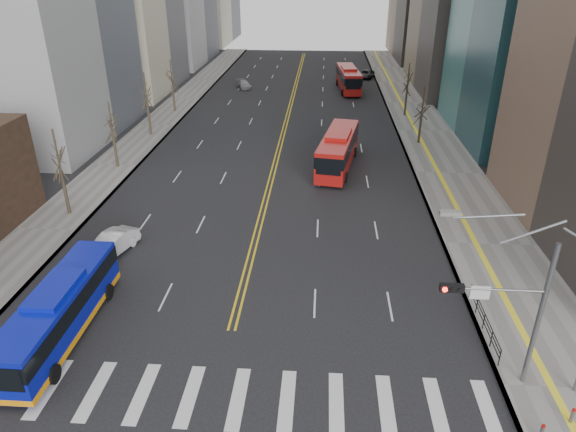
# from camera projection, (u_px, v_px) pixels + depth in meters

# --- Properties ---
(ground) EXTENTS (220.00, 220.00, 0.00)m
(ground) POSITION_uv_depth(u_px,v_px,m) (214.00, 397.00, 24.83)
(ground) COLOR black
(sidewalk_right) EXTENTS (7.00, 130.00, 0.15)m
(sidewalk_right) POSITION_uv_depth(u_px,v_px,m) (424.00, 131.00, 63.96)
(sidewalk_right) COLOR slate
(sidewalk_right) RESTS_ON ground
(sidewalk_left) EXTENTS (5.00, 130.00, 0.15)m
(sidewalk_left) POSITION_uv_depth(u_px,v_px,m) (157.00, 125.00, 66.07)
(sidewalk_left) COLOR slate
(sidewalk_left) RESTS_ON ground
(crosswalk) EXTENTS (26.70, 4.00, 0.01)m
(crosswalk) POSITION_uv_depth(u_px,v_px,m) (214.00, 397.00, 24.83)
(crosswalk) COLOR silver
(crosswalk) RESTS_ON ground
(centerline) EXTENTS (0.55, 100.00, 0.01)m
(centerline) POSITION_uv_depth(u_px,v_px,m) (290.00, 108.00, 74.02)
(centerline) COLOR gold
(centerline) RESTS_ON ground
(signal_mast) EXTENTS (5.37, 0.37, 9.39)m
(signal_mast) POSITION_uv_depth(u_px,v_px,m) (511.00, 302.00, 23.61)
(signal_mast) COLOR slate
(signal_mast) RESTS_ON ground
(pedestrian_railing) EXTENTS (0.06, 6.06, 1.02)m
(pedestrian_railing) POSITION_uv_depth(u_px,v_px,m) (484.00, 319.00, 28.95)
(pedestrian_railing) COLOR black
(pedestrian_railing) RESTS_ON sidewalk_right
(bollards) EXTENTS (2.87, 3.17, 0.78)m
(bollards) POSITION_uv_depth(u_px,v_px,m) (564.00, 409.00, 23.43)
(bollards) COLOR slate
(bollards) RESTS_ON sidewalk_right
(street_trees) EXTENTS (35.20, 47.20, 7.60)m
(street_trees) POSITION_uv_depth(u_px,v_px,m) (209.00, 111.00, 54.02)
(street_trees) COLOR #32291E
(street_trees) RESTS_ON ground
(blue_bus) EXTENTS (2.64, 11.15, 3.27)m
(blue_bus) POSITION_uv_depth(u_px,v_px,m) (60.00, 310.00, 28.23)
(blue_bus) COLOR #0A14A4
(blue_bus) RESTS_ON ground
(red_bus_near) EXTENTS (4.67, 12.20, 3.76)m
(red_bus_near) POSITION_uv_depth(u_px,v_px,m) (338.00, 148.00, 51.75)
(red_bus_near) COLOR #A61411
(red_bus_near) RESTS_ON ground
(red_bus_far) EXTENTS (3.90, 12.21, 3.79)m
(red_bus_far) POSITION_uv_depth(u_px,v_px,m) (348.00, 77.00, 83.63)
(red_bus_far) COLOR #A61411
(red_bus_far) RESTS_ON ground
(car_white) EXTENTS (2.98, 4.98, 1.55)m
(car_white) POSITION_uv_depth(u_px,v_px,m) (111.00, 244.00, 36.74)
(car_white) COLOR silver
(car_white) RESTS_ON ground
(car_dark_mid) EXTENTS (2.09, 4.11, 1.34)m
(car_dark_mid) POSITION_uv_depth(u_px,v_px,m) (328.00, 163.00, 51.84)
(car_dark_mid) COLOR black
(car_dark_mid) RESTS_ON ground
(car_silver) EXTENTS (3.39, 4.65, 1.25)m
(car_silver) POSITION_uv_depth(u_px,v_px,m) (244.00, 84.00, 85.82)
(car_silver) COLOR gray
(car_silver) RESTS_ON ground
(car_dark_far) EXTENTS (3.51, 5.39, 1.38)m
(car_dark_far) POSITION_uv_depth(u_px,v_px,m) (366.00, 74.00, 93.39)
(car_dark_far) COLOR black
(car_dark_far) RESTS_ON ground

